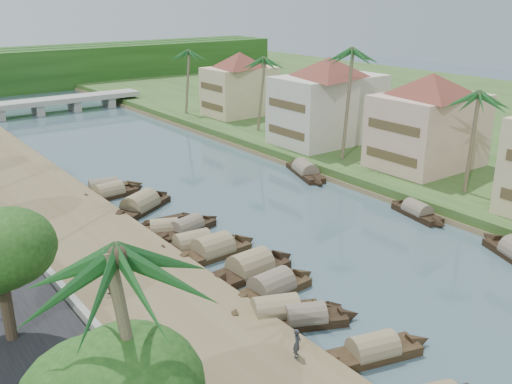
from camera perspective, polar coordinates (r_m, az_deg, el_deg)
ground at (r=40.81m, az=14.64°, el=-8.34°), size 220.00×220.00×0.00m
left_bank at (r=47.49m, az=-17.91°, el=-4.10°), size 10.00×180.00×0.80m
right_bank at (r=66.23m, az=11.80°, el=3.17°), size 16.00×180.00×1.20m
retaining_wall at (r=46.16m, az=-22.93°, el=-4.13°), size 0.40×180.00×1.10m
treeline at (r=126.19m, az=-23.54°, el=11.08°), size 120.00×14.00×8.00m
bridge at (r=99.75m, az=-19.39°, el=8.48°), size 28.00×4.00×2.40m
building_mid at (r=62.03m, az=16.90°, el=6.94°), size 14.11×14.11×9.70m
building_far at (r=70.34m, az=7.23°, el=9.19°), size 15.59×15.59×10.20m
building_distant at (r=86.34m, az=-1.61°, el=10.83°), size 12.62×12.62×9.20m
sampan_2 at (r=32.15m, az=11.60°, el=-15.35°), size 7.56×3.43×2.00m
sampan_3 at (r=34.36m, az=4.95°, el=-12.52°), size 6.83×4.17×1.90m
sampan_4 at (r=34.72m, az=2.00°, el=-12.07°), size 8.01×4.67×2.26m
sampan_5 at (r=39.82m, az=-0.60°, el=-7.69°), size 8.23×2.57×2.55m
sampan_6 at (r=37.40m, az=1.56°, el=-9.60°), size 7.85×2.38×2.30m
sampan_7 at (r=43.77m, az=-6.35°, el=-5.24°), size 7.88×2.40×2.08m
sampan_8 at (r=42.61m, az=-4.30°, el=-5.87°), size 8.02×2.37×2.43m
sampan_9 at (r=46.72m, az=-6.93°, el=-3.65°), size 7.62×3.29×1.94m
sampan_10 at (r=46.69m, az=-9.15°, el=-3.77°), size 6.53×4.02×1.86m
sampan_11 at (r=52.12m, az=-11.49°, el=-1.42°), size 8.97×6.18×2.57m
sampan_12 at (r=57.90m, az=-14.97°, el=0.39°), size 8.12×2.97×1.94m
sampan_13 at (r=56.21m, az=-14.46°, el=-0.13°), size 7.67×2.17×2.09m
sampan_15 at (r=51.76m, az=15.80°, el=-1.94°), size 2.73×7.20×1.93m
sampan_16 at (r=61.44m, az=4.95°, el=2.07°), size 4.79×9.48×2.29m
canoe_1 at (r=35.56m, az=4.62°, el=-11.91°), size 5.53×2.44×0.89m
canoe_2 at (r=49.57m, az=-9.01°, el=-2.76°), size 5.12×1.17×0.74m
palm_1 at (r=53.85m, az=21.23°, el=8.92°), size 3.20×3.20×10.57m
palm_2 at (r=61.84m, az=9.26°, el=13.54°), size 3.20×3.20×13.25m
palm_3 at (r=75.32m, az=0.36°, el=13.00°), size 3.20×3.20×10.85m
palm_4 at (r=16.40m, az=-11.52°, el=-6.26°), size 3.20×3.20×11.88m
palm_7 at (r=87.35m, az=-7.13°, el=13.64°), size 3.20×3.20×10.74m
tree_6 at (r=76.24m, az=8.23°, el=9.48°), size 4.72×4.72×6.64m
person_near at (r=30.14m, az=4.13°, el=-14.83°), size 0.69×0.64×1.59m
person_far at (r=36.88m, az=-14.52°, el=-8.77°), size 0.84×0.74×1.45m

